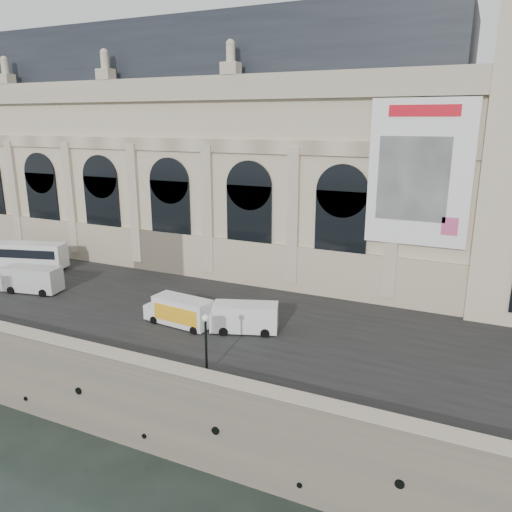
{
  "coord_description": "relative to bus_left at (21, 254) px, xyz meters",
  "views": [
    {
      "loc": [
        28.67,
        -25.2,
        23.6
      ],
      "look_at": [
        6.74,
        22.0,
        9.4
      ],
      "focal_mm": 35.0,
      "sensor_mm": 36.0,
      "label": 1
    }
  ],
  "objects": [
    {
      "name": "van_c",
      "position": [
        32.69,
        -5.47,
        -0.56
      ],
      "size": [
        6.09,
        3.93,
        2.54
      ],
      "color": "white",
      "rests_on": "quay"
    },
    {
      "name": "van_b",
      "position": [
        7.81,
        -5.64,
        -0.46
      ],
      "size": [
        6.5,
        3.48,
        2.74
      ],
      "color": "silver",
      "rests_on": "quay"
    },
    {
      "name": "ground",
      "position": [
        21.9,
        -15.78,
        -7.86
      ],
      "size": [
        260.0,
        260.0,
        0.0
      ],
      "primitive_type": "plane",
      "color": "black",
      "rests_on": "ground"
    },
    {
      "name": "parapet",
      "position": [
        21.9,
        -15.18,
        -1.24
      ],
      "size": [
        160.0,
        1.4,
        1.21
      ],
      "color": "gray",
      "rests_on": "quay"
    },
    {
      "name": "quay",
      "position": [
        21.9,
        19.22,
        -4.86
      ],
      "size": [
        160.0,
        70.0,
        6.0
      ],
      "primitive_type": "cube",
      "color": "gray",
      "rests_on": "ground"
    },
    {
      "name": "box_truck",
      "position": [
        27.06,
        -6.48,
        -0.56
      ],
      "size": [
        6.59,
        2.8,
        2.58
      ],
      "color": "white",
      "rests_on": "quay"
    },
    {
      "name": "museum",
      "position": [
        15.92,
        15.09,
        11.86
      ],
      "size": [
        69.0,
        18.7,
        29.1
      ],
      "color": "beige",
      "rests_on": "quay"
    },
    {
      "name": "bus_left",
      "position": [
        0.0,
        0.0,
        0.0
      ],
      "size": [
        11.45,
        5.28,
        3.32
      ],
      "color": "white",
      "rests_on": "quay"
    },
    {
      "name": "lamp_right",
      "position": [
        33.86,
        -13.35,
        0.45
      ],
      "size": [
        0.47,
        0.47,
        4.63
      ],
      "color": "black",
      "rests_on": "quay"
    },
    {
      "name": "street",
      "position": [
        21.9,
        -1.78,
        -1.83
      ],
      "size": [
        160.0,
        24.0,
        0.06
      ],
      "primitive_type": "cube",
      "color": "#2D2D2D",
      "rests_on": "quay"
    }
  ]
}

